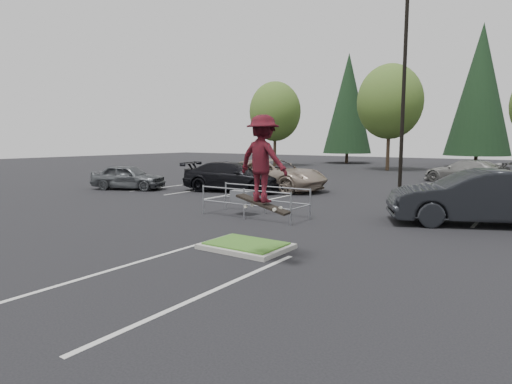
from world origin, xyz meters
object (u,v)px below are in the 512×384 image
Objects in this scene: decid_a at (275,113)px; car_r_charc at (477,197)px; skateboarder at (263,159)px; decid_b at (390,104)px; light_pole at (403,103)px; conif_a at (348,104)px; car_l_grey at (128,177)px; conif_b at (480,90)px; car_far_silver at (466,172)px; cart_corral at (245,197)px; car_l_tan at (273,174)px; car_l_black at (232,177)px.

car_r_charc is (22.51, -23.03, -4.65)m from decid_a.
decid_b is at bearing -71.75° from skateboarder.
decid_b is at bearing 109.35° from light_pole.
conif_a is 3.10× the size of car_l_grey.
conif_b is 34.50m from car_r_charc.
conif_a is at bearing -120.99° from car_far_silver.
cart_corral is 8.30m from car_l_tan.
decid_a is at bearing 135.75° from light_pole.
car_l_tan reaches higher than cart_corral.
conif_b is at bearing 85.79° from cart_corral.
car_l_tan is 11.88m from car_r_charc.
cart_corral is at bearing -72.93° from conif_a.
car_far_silver is at bearing -36.56° from car_l_tan.
car_far_silver is at bearing -47.12° from decid_b.
skateboarder is at bearing -77.12° from decid_b.
conif_a reaches higher than car_r_charc.
light_pole reaches higher than car_l_tan.
decid_a reaches higher than car_l_black.
skateboarder is 8.78m from car_r_charc.
conif_b is 2.57× the size of car_l_black.
conif_a is at bearing -3.38° from car_l_black.
car_r_charc is at bearing -51.34° from light_pole.
car_far_silver is at bearing -68.11° from car_l_grey.
car_l_black is at bearing -78.80° from conif_a.
light_pole is 15.36m from car_l_grey.
car_l_grey is at bearing -78.92° from decid_a.
car_l_grey is (-14.00, -5.00, -3.84)m from light_pole.
skateboarder is 0.42× the size of car_far_silver.
car_far_silver is (4.86, 18.00, 0.06)m from cart_corral.
skateboarder is (4.15, -5.00, 1.72)m from cart_corral.
conif_b reaches higher than car_far_silver.
cart_corral is at bearing -94.62° from conif_b.
car_l_grey is at bearing -160.35° from light_pole.
skateboarder reaches higher than car_l_grey.
decid_b is at bearing -39.98° from car_l_grey.
car_r_charc is (11.00, -4.50, 0.04)m from car_l_tan.
conif_b is 36.82m from car_l_grey.
car_r_charc reaches higher than car_l_tan.
decid_a is at bearing -160.36° from car_r_charc.
car_l_black is at bearing -21.35° from car_far_silver.
car_l_black is at bearing 131.98° from cart_corral.
light_pole is 0.70× the size of conif_b.
light_pole is 1.05× the size of decid_b.
decid_a is 12.02m from decid_b.
decid_b is 26.28m from car_r_charc.
car_l_tan reaches higher than car_l_grey.
car_l_grey is (-7.00, -4.50, -0.17)m from car_l_tan.
car_r_charc is (10.51, -23.53, -5.11)m from decid_b.
light_pole is at bearing -166.04° from car_r_charc.
conif_a is at bearing 107.48° from cart_corral.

